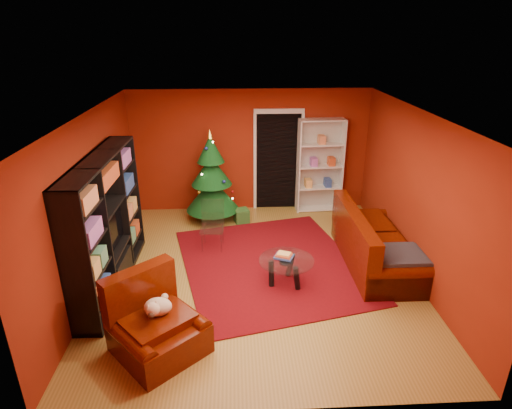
{
  "coord_description": "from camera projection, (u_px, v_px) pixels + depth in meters",
  "views": [
    {
      "loc": [
        -0.34,
        -6.07,
        3.75
      ],
      "look_at": [
        0.0,
        0.4,
        1.05
      ],
      "focal_mm": 30.0,
      "sensor_mm": 36.0,
      "label": 1
    }
  ],
  "objects": [
    {
      "name": "wall_right",
      "position": [
        418.0,
        196.0,
        6.68
      ],
      "size": [
        0.05,
        5.5,
        2.6
      ],
      "primitive_type": "cube",
      "color": "maroon",
      "rests_on": "ground"
    },
    {
      "name": "wall_back",
      "position": [
        250.0,
        151.0,
        9.11
      ],
      "size": [
        5.0,
        0.05,
        2.6
      ],
      "primitive_type": "cube",
      "color": "maroon",
      "rests_on": "ground"
    },
    {
      "name": "armchair",
      "position": [
        158.0,
        324.0,
        5.19
      ],
      "size": [
        1.48,
        1.48,
        0.82
      ],
      "primitive_type": null,
      "rotation": [
        0.0,
        0.0,
        0.72
      ],
      "color": "#440F03",
      "rests_on": "rug"
    },
    {
      "name": "media_unit",
      "position": [
        107.0,
        224.0,
        6.4
      ],
      "size": [
        0.46,
        2.67,
        2.04
      ],
      "primitive_type": null,
      "rotation": [
        0.0,
        0.0,
        -0.02
      ],
      "color": "black",
      "rests_on": "floor"
    },
    {
      "name": "rug",
      "position": [
        270.0,
        264.0,
        7.29
      ],
      "size": [
        3.5,
        3.85,
        0.02
      ],
      "primitive_type": "cube",
      "rotation": [
        0.0,
        0.0,
        0.23
      ],
      "color": "#65080D",
      "rests_on": "floor"
    },
    {
      "name": "white_bookshelf",
      "position": [
        320.0,
        166.0,
        9.11
      ],
      "size": [
        0.97,
        0.39,
        2.06
      ],
      "primitive_type": null,
      "rotation": [
        0.0,
        0.0,
        0.05
      ],
      "color": "white",
      "rests_on": "floor"
    },
    {
      "name": "coffee_table",
      "position": [
        286.0,
        272.0,
        6.65
      ],
      "size": [
        1.13,
        1.13,
        0.54
      ],
      "primitive_type": null,
      "rotation": [
        0.0,
        0.0,
        -0.41
      ],
      "color": "gray",
      "rests_on": "rug"
    },
    {
      "name": "ceiling",
      "position": [
        257.0,
        113.0,
        6.04
      ],
      "size": [
        5.0,
        5.5,
        0.05
      ],
      "primitive_type": "cube",
      "color": "silver",
      "rests_on": "wall_back"
    },
    {
      "name": "dog",
      "position": [
        158.0,
        307.0,
        5.18
      ],
      "size": [
        0.5,
        0.49,
        0.27
      ],
      "primitive_type": null,
      "rotation": [
        0.0,
        0.0,
        0.72
      ],
      "color": "beige",
      "rests_on": "armchair"
    },
    {
      "name": "gift_box_green",
      "position": [
        242.0,
        216.0,
        8.82
      ],
      "size": [
        0.34,
        0.34,
        0.28
      ],
      "primitive_type": "cube",
      "rotation": [
        0.0,
        0.0,
        0.25
      ],
      "color": "#255B22",
      "rests_on": "floor"
    },
    {
      "name": "floor",
      "position": [
        257.0,
        274.0,
        7.06
      ],
      "size": [
        5.0,
        5.5,
        0.05
      ],
      "primitive_type": "cube",
      "color": "olive",
      "rests_on": "ground"
    },
    {
      "name": "wall_left",
      "position": [
        90.0,
        203.0,
        6.43
      ],
      "size": [
        0.05,
        5.5,
        2.6
      ],
      "primitive_type": "cube",
      "color": "maroon",
      "rests_on": "ground"
    },
    {
      "name": "acrylic_chair",
      "position": [
        212.0,
        229.0,
        7.66
      ],
      "size": [
        0.44,
        0.48,
        0.81
      ],
      "primitive_type": null,
      "rotation": [
        0.0,
        0.0,
        -0.06
      ],
      "color": "#66605B",
      "rests_on": "rug"
    },
    {
      "name": "christmas_tree",
      "position": [
        212.0,
        177.0,
        8.64
      ],
      "size": [
        1.28,
        1.28,
        1.93
      ],
      "primitive_type": null,
      "rotation": [
        0.0,
        0.0,
        0.2
      ],
      "color": "#0B3A13",
      "rests_on": "floor"
    },
    {
      "name": "sofa",
      "position": [
        377.0,
        238.0,
        7.14
      ],
      "size": [
        1.01,
        2.24,
        0.96
      ],
      "primitive_type": null,
      "rotation": [
        0.0,
        0.0,
        1.57
      ],
      "color": "#440F03",
      "rests_on": "rug"
    },
    {
      "name": "doorway",
      "position": [
        278.0,
        162.0,
        9.2
      ],
      "size": [
        1.06,
        0.6,
        2.16
      ],
      "primitive_type": null,
      "color": "black",
      "rests_on": "floor"
    },
    {
      "name": "gift_box_red",
      "position": [
        228.0,
        206.0,
        9.34
      ],
      "size": [
        0.28,
        0.28,
        0.24
      ],
      "primitive_type": "cube",
      "rotation": [
        0.0,
        0.0,
        -0.19
      ],
      "color": "#A11D13",
      "rests_on": "floor"
    }
  ]
}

